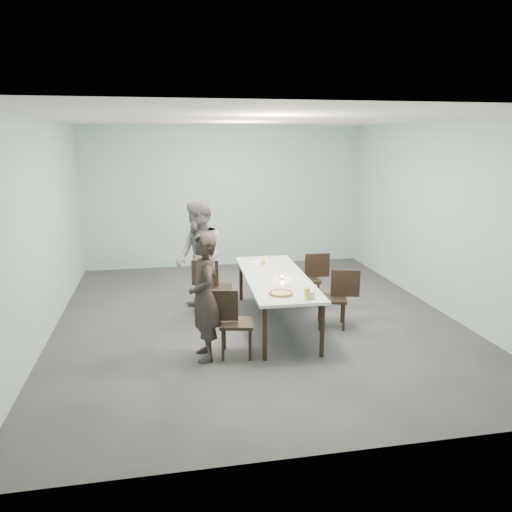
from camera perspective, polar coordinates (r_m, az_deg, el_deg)
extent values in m
plane|color=#333335|center=(7.82, -0.02, -7.12)|extent=(7.00, 7.00, 0.00)
cube|color=#97BEB9|center=(10.86, -3.57, 6.74)|extent=(6.00, 0.02, 3.00)
cube|color=#97BEB9|center=(4.14, 9.25, -4.05)|extent=(6.00, 0.02, 3.00)
cube|color=#97BEB9|center=(7.48, -23.24, 2.76)|extent=(0.02, 7.00, 3.00)
cube|color=#97BEB9|center=(8.53, 20.24, 4.18)|extent=(0.02, 7.00, 3.00)
cube|color=white|center=(7.34, -0.03, 15.41)|extent=(6.00, 7.00, 0.02)
cube|color=white|center=(7.37, 2.27, -2.45)|extent=(1.01, 2.63, 0.04)
cylinder|color=black|center=(6.29, 1.01, -8.86)|extent=(0.06, 0.06, 0.71)
cylinder|color=black|center=(8.57, -1.72, -2.80)|extent=(0.06, 0.06, 0.71)
cylinder|color=black|center=(6.45, 7.58, -8.41)|extent=(0.06, 0.06, 0.71)
cylinder|color=black|center=(8.69, 3.13, -2.59)|extent=(0.06, 0.06, 0.71)
cube|color=black|center=(6.41, -2.22, -7.69)|extent=(0.49, 0.49, 0.04)
cube|color=black|center=(6.34, -3.96, -5.65)|extent=(0.42, 0.12, 0.40)
cylinder|color=black|center=(6.35, -3.82, -10.12)|extent=(0.04, 0.04, 0.41)
cylinder|color=black|center=(6.66, -3.62, -8.97)|extent=(0.04, 0.04, 0.41)
cylinder|color=black|center=(6.34, -0.70, -10.15)|extent=(0.04, 0.04, 0.41)
cylinder|color=black|center=(6.65, -0.66, -8.99)|extent=(0.04, 0.04, 0.41)
cube|color=black|center=(7.91, -4.45, -3.64)|extent=(0.51, 0.51, 0.04)
cube|color=black|center=(7.87, -5.85, -1.94)|extent=(0.42, 0.14, 0.40)
cylinder|color=black|center=(7.84, -5.81, -5.55)|extent=(0.04, 0.04, 0.41)
cylinder|color=black|center=(8.16, -5.46, -4.79)|extent=(0.04, 0.04, 0.41)
cylinder|color=black|center=(7.80, -3.32, -5.61)|extent=(0.04, 0.04, 0.41)
cylinder|color=black|center=(8.12, -3.08, -4.84)|extent=(0.04, 0.04, 0.41)
cube|color=black|center=(7.45, 8.64, -4.84)|extent=(0.52, 0.52, 0.04)
cube|color=black|center=(7.39, 10.18, -3.09)|extent=(0.41, 0.15, 0.40)
cylinder|color=black|center=(7.69, 9.78, -6.06)|extent=(0.04, 0.04, 0.41)
cylinder|color=black|center=(7.37, 9.99, -6.92)|extent=(0.04, 0.04, 0.41)
cylinder|color=black|center=(7.67, 7.24, -6.02)|extent=(0.04, 0.04, 0.41)
cylinder|color=black|center=(7.35, 7.33, -6.89)|extent=(0.04, 0.04, 0.41)
cube|color=black|center=(8.37, 5.71, -2.72)|extent=(0.43, 0.43, 0.04)
cube|color=black|center=(8.36, 7.00, -1.07)|extent=(0.42, 0.05, 0.40)
cylinder|color=black|center=(8.64, 6.47, -3.79)|extent=(0.04, 0.04, 0.41)
cylinder|color=black|center=(8.33, 7.12, -4.46)|extent=(0.04, 0.04, 0.41)
cylinder|color=black|center=(8.55, 4.27, -3.92)|extent=(0.04, 0.04, 0.41)
cylinder|color=black|center=(8.24, 4.85, -4.60)|extent=(0.04, 0.04, 0.41)
imported|color=black|center=(6.23, -5.94, -4.70)|extent=(0.44, 0.62, 1.62)
imported|color=slate|center=(7.83, -6.47, -0.23)|extent=(0.92, 1.05, 1.82)
cylinder|color=white|center=(6.49, 2.86, -4.40)|extent=(0.34, 0.34, 0.01)
cylinder|color=#EBCB85|center=(6.48, 2.86, -4.29)|extent=(0.30, 0.30, 0.01)
torus|color=brown|center=(6.48, 2.86, -4.25)|extent=(0.32, 0.32, 0.03)
cylinder|color=white|center=(6.93, 3.40, -3.26)|extent=(0.18, 0.18, 0.01)
cylinder|color=gold|center=(6.31, 5.86, -4.31)|extent=(0.08, 0.08, 0.15)
cylinder|color=silver|center=(6.36, 6.41, -4.48)|extent=(0.08, 0.08, 0.09)
cylinder|color=silver|center=(7.20, 3.04, -2.53)|extent=(0.06, 0.06, 0.03)
cylinder|color=orange|center=(7.19, 3.04, -2.35)|extent=(0.04, 0.04, 0.01)
cylinder|color=gold|center=(7.98, 0.83, -0.78)|extent=(0.07, 0.07, 0.08)
cube|color=silver|center=(8.22, 0.41, -0.62)|extent=(0.31, 0.23, 0.01)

